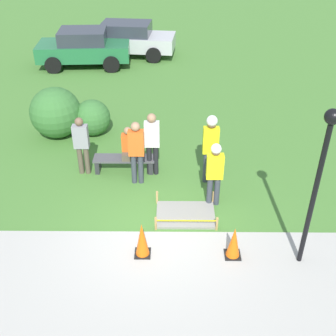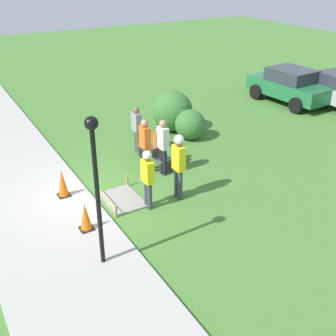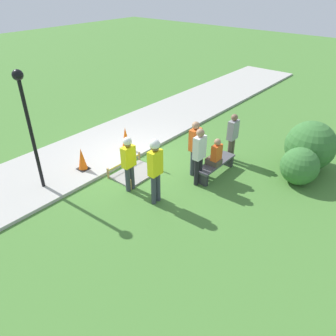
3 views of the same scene
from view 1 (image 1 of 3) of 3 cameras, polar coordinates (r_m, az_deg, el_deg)
name	(u,v)px [view 1 (image 1 of 3)]	position (r m, az deg, el deg)	size (l,w,h in m)	color
ground_plane	(154,235)	(9.69, -1.86, -9.05)	(60.00, 60.00, 0.00)	#477A33
sidewalk	(152,287)	(8.56, -2.25, -15.78)	(28.00, 3.11, 0.10)	#ADAAA3
wet_concrete_patch	(186,215)	(10.19, 2.40, -6.32)	(1.45, 1.05, 0.35)	gray
traffic_cone_near_patch	(142,239)	(8.84, -3.54, -9.64)	(0.34, 0.34, 0.82)	black
traffic_cone_far_patch	(234,242)	(8.93, 8.91, -9.91)	(0.34, 0.34, 0.74)	black
park_bench	(124,161)	(11.68, -5.94, 0.89)	(1.68, 0.44, 0.44)	#2D2D33
person_seated_on_bench	(128,146)	(11.46, -5.38, 3.04)	(0.36, 0.44, 0.89)	brown
worker_supervisor	(215,170)	(10.04, 6.36, -0.23)	(0.40, 0.25, 1.72)	#383D47
worker_assistant	(211,143)	(10.79, 5.80, 3.44)	(0.40, 0.28, 1.95)	#383D47
bystander_in_orange_shirt	(136,149)	(10.81, -4.30, 2.54)	(0.40, 0.24, 1.80)	#383D47
bystander_in_gray_shirt	(152,141)	(11.15, -2.18, 3.74)	(0.40, 0.24, 1.82)	black
bystander_in_white_shirt	(81,143)	(11.45, -11.64, 3.38)	(0.40, 0.22, 1.69)	brown
lamppost_near	(321,168)	(8.01, 19.97, 0.04)	(0.28, 0.28, 3.44)	black
parked_car_green	(84,47)	(19.75, -11.33, 15.74)	(4.11, 2.25, 1.60)	#236B3D
parked_car_silver	(127,39)	(20.83, -5.61, 17.04)	(4.64, 2.33, 1.55)	#BCBCC1
shrub_rounded_near	(92,118)	(13.63, -10.23, 6.73)	(1.15, 1.15, 1.15)	#387033
shrub_rounded_mid	(56,113)	(13.68, -14.97, 7.26)	(1.60, 1.60, 1.60)	#387033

